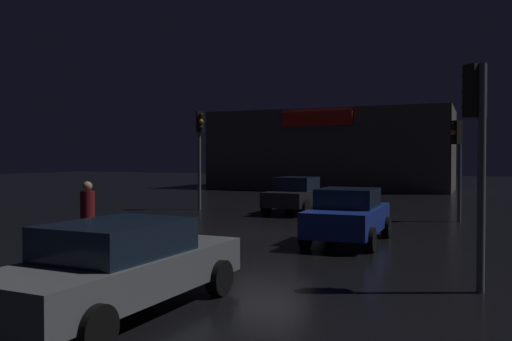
{
  "coord_description": "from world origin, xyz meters",
  "views": [
    {
      "loc": [
        6.1,
        -15.36,
        2.31
      ],
      "look_at": [
        -1.59,
        2.96,
        1.87
      ],
      "focal_mm": 37.26,
      "sensor_mm": 36.0,
      "label": 1
    }
  ],
  "objects_px": {
    "car_far": "(297,195)",
    "pedestrian": "(88,212)",
    "traffic_signal_main": "(457,147)",
    "car_near": "(120,266)",
    "traffic_signal_cross_left": "(200,140)",
    "store_building": "(331,150)",
    "car_crossing": "(348,215)",
    "traffic_signal_opposite": "(477,128)"
  },
  "relations": [
    {
      "from": "car_far",
      "to": "pedestrian",
      "type": "xyz_separation_m",
      "value": [
        -1.55,
        -11.25,
        0.25
      ]
    },
    {
      "from": "traffic_signal_main",
      "to": "car_near",
      "type": "xyz_separation_m",
      "value": [
        -4.2,
        -14.26,
        -2.02
      ]
    },
    {
      "from": "traffic_signal_opposite",
      "to": "car_far",
      "type": "distance_m",
      "value": 13.64
    },
    {
      "from": "store_building",
      "to": "car_crossing",
      "type": "relative_size",
      "value": 4.47
    },
    {
      "from": "traffic_signal_cross_left",
      "to": "car_far",
      "type": "relative_size",
      "value": 1.12
    },
    {
      "from": "store_building",
      "to": "traffic_signal_cross_left",
      "type": "xyz_separation_m",
      "value": [
        -1.12,
        -18.94,
        0.2
      ]
    },
    {
      "from": "car_far",
      "to": "pedestrian",
      "type": "bearing_deg",
      "value": -97.82
    },
    {
      "from": "traffic_signal_cross_left",
      "to": "car_far",
      "type": "bearing_deg",
      "value": 4.01
    },
    {
      "from": "traffic_signal_opposite",
      "to": "pedestrian",
      "type": "distance_m",
      "value": 8.83
    },
    {
      "from": "car_crossing",
      "to": "traffic_signal_opposite",
      "type": "bearing_deg",
      "value": -53.8
    },
    {
      "from": "car_far",
      "to": "pedestrian",
      "type": "height_order",
      "value": "pedestrian"
    },
    {
      "from": "car_crossing",
      "to": "traffic_signal_cross_left",
      "type": "bearing_deg",
      "value": 141.14
    },
    {
      "from": "traffic_signal_main",
      "to": "car_crossing",
      "type": "bearing_deg",
      "value": -112.03
    },
    {
      "from": "car_crossing",
      "to": "pedestrian",
      "type": "distance_m",
      "value": 6.85
    },
    {
      "from": "traffic_signal_opposite",
      "to": "car_far",
      "type": "height_order",
      "value": "traffic_signal_opposite"
    },
    {
      "from": "car_far",
      "to": "pedestrian",
      "type": "distance_m",
      "value": 11.36
    },
    {
      "from": "traffic_signal_cross_left",
      "to": "pedestrian",
      "type": "xyz_separation_m",
      "value": [
        2.94,
        -10.94,
        -2.12
      ]
    },
    {
      "from": "traffic_signal_opposite",
      "to": "pedestrian",
      "type": "relative_size",
      "value": 2.23
    },
    {
      "from": "store_building",
      "to": "traffic_signal_cross_left",
      "type": "height_order",
      "value": "store_building"
    },
    {
      "from": "traffic_signal_cross_left",
      "to": "pedestrian",
      "type": "distance_m",
      "value": 11.52
    },
    {
      "from": "car_near",
      "to": "car_crossing",
      "type": "xyz_separation_m",
      "value": [
        1.63,
        7.91,
        0.05
      ]
    },
    {
      "from": "car_crossing",
      "to": "pedestrian",
      "type": "height_order",
      "value": "pedestrian"
    },
    {
      "from": "traffic_signal_cross_left",
      "to": "car_crossing",
      "type": "bearing_deg",
      "value": -38.86
    },
    {
      "from": "traffic_signal_cross_left",
      "to": "store_building",
      "type": "bearing_deg",
      "value": 86.62
    },
    {
      "from": "car_near",
      "to": "pedestrian",
      "type": "height_order",
      "value": "pedestrian"
    },
    {
      "from": "traffic_signal_opposite",
      "to": "pedestrian",
      "type": "height_order",
      "value": "traffic_signal_opposite"
    },
    {
      "from": "car_far",
      "to": "store_building",
      "type": "bearing_deg",
      "value": 100.25
    },
    {
      "from": "store_building",
      "to": "car_crossing",
      "type": "distance_m",
      "value": 26.73
    },
    {
      "from": "pedestrian",
      "to": "car_near",
      "type": "bearing_deg",
      "value": -44.48
    },
    {
      "from": "traffic_signal_main",
      "to": "store_building",
      "type": "bearing_deg",
      "value": 116.85
    },
    {
      "from": "car_far",
      "to": "car_crossing",
      "type": "relative_size",
      "value": 1.0
    },
    {
      "from": "traffic_signal_main",
      "to": "car_near",
      "type": "distance_m",
      "value": 15.0
    },
    {
      "from": "store_building",
      "to": "traffic_signal_opposite",
      "type": "relative_size",
      "value": 4.51
    },
    {
      "from": "store_building",
      "to": "pedestrian",
      "type": "height_order",
      "value": "store_building"
    },
    {
      "from": "traffic_signal_cross_left",
      "to": "car_near",
      "type": "relative_size",
      "value": 0.97
    },
    {
      "from": "car_near",
      "to": "car_crossing",
      "type": "bearing_deg",
      "value": 78.35
    },
    {
      "from": "store_building",
      "to": "car_near",
      "type": "relative_size",
      "value": 3.87
    },
    {
      "from": "traffic_signal_opposite",
      "to": "traffic_signal_main",
      "type": "bearing_deg",
      "value": 93.66
    },
    {
      "from": "store_building",
      "to": "traffic_signal_main",
      "type": "relative_size",
      "value": 4.8
    },
    {
      "from": "traffic_signal_opposite",
      "to": "car_crossing",
      "type": "relative_size",
      "value": 0.99
    },
    {
      "from": "traffic_signal_cross_left",
      "to": "car_near",
      "type": "distance_m",
      "value": 16.26
    },
    {
      "from": "pedestrian",
      "to": "traffic_signal_cross_left",
      "type": "bearing_deg",
      "value": 105.05
    }
  ]
}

